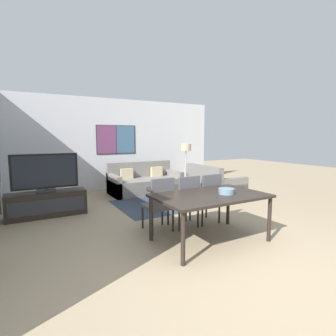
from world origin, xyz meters
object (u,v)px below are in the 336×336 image
television (45,173)px  dining_table (210,199)px  coffee_table (168,192)px  dining_chair_centre (185,199)px  sofa_side (213,187)px  fruit_bowl (226,191)px  dining_chair_left (160,202)px  sofa_main (144,183)px  floor_lamp (186,151)px  tv_console (47,204)px  dining_chair_right (207,196)px

television → dining_table: television is taller
coffee_table → dining_chair_centre: 1.80m
sofa_side → dining_chair_centre: (-2.00, -1.68, 0.25)m
television → sofa_side: 4.18m
television → dining_chair_centre: television is taller
fruit_bowl → sofa_side: bearing=54.7°
dining_chair_left → dining_chair_centre: (0.50, -0.05, 0.00)m
sofa_main → dining_chair_left: size_ratio=2.15×
floor_lamp → television: bearing=-165.1°
sofa_side → television: bearing=86.0°
tv_console → fruit_bowl: bearing=-49.3°
television → dining_table: bearing=-51.4°
coffee_table → dining_table: (-0.59, -2.39, 0.40)m
sofa_side → dining_chair_right: size_ratio=1.51×
dining_table → sofa_side: bearing=50.0°
sofa_side → floor_lamp: floor_lamp is taller
coffee_table → sofa_side: bearing=-0.3°
television → coffee_table: 2.81m
dining_table → fruit_bowl: (0.24, -0.09, 0.12)m
sofa_side → dining_chair_left: bearing=123.1°
dining_chair_centre → fruit_bowl: bearing=-73.0°
dining_chair_right → floor_lamp: size_ratio=0.67×
coffee_table → floor_lamp: size_ratio=0.76×
sofa_side → dining_chair_left: 2.99m
dining_table → floor_lamp: 4.30m
sofa_main → fruit_bowl: sofa_main is taller
tv_console → dining_table: size_ratio=0.89×
floor_lamp → sofa_main: bearing=176.6°
sofa_main → coffee_table: (0.00, -1.46, 0.01)m
dining_chair_right → fruit_bowl: 0.88m
tv_console → fruit_bowl: fruit_bowl is taller
fruit_bowl → floor_lamp: 4.26m
television → dining_chair_left: (1.63, -1.91, -0.39)m
sofa_main → dining_chair_centre: bearing=-100.7°
tv_console → sofa_side: sofa_side is taller
dining_chair_left → dining_chair_centre: same height
dining_chair_centre → sofa_main: bearing=79.3°
coffee_table → dining_chair_left: dining_chair_left is taller
tv_console → floor_lamp: floor_lamp is taller
coffee_table → dining_chair_right: dining_chair_right is taller
floor_lamp → dining_chair_centre: bearing=-123.3°
sofa_side → floor_lamp: (0.01, 1.39, 0.91)m
television → dining_chair_right: size_ratio=1.33×
tv_console → dining_chair_right: dining_chair_right is taller
dining_table → tv_console: bearing=128.6°
coffee_table → fruit_bowl: size_ratio=4.34×
coffee_table → dining_table: dining_table is taller
sofa_main → dining_chair_right: bearing=-91.8°
dining_chair_centre → dining_chair_right: (0.50, -0.00, 0.00)m
coffee_table → dining_chair_right: bearing=-93.3°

